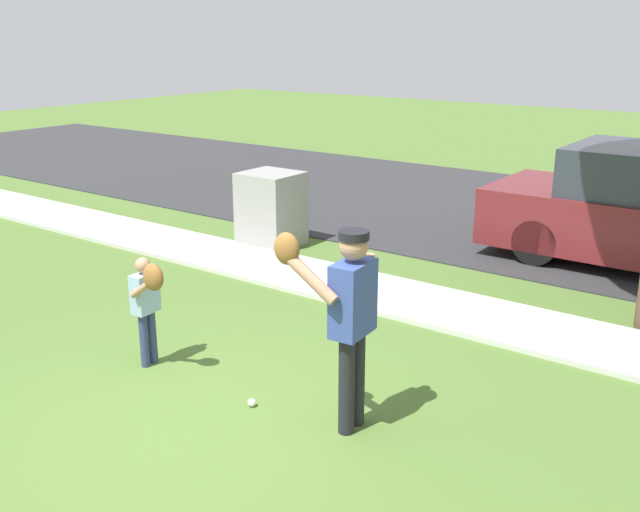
# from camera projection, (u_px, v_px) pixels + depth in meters

# --- Properties ---
(ground_plane) EXTENTS (48.00, 48.00, 0.00)m
(ground_plane) POSITION_uv_depth(u_px,v_px,m) (405.00, 304.00, 8.76)
(ground_plane) COLOR #4C6B2D
(sidewalk_strip) EXTENTS (36.00, 1.20, 0.06)m
(sidewalk_strip) POSITION_uv_depth(u_px,v_px,m) (409.00, 300.00, 8.82)
(sidewalk_strip) COLOR beige
(sidewalk_strip) RESTS_ON ground
(road_surface) EXTENTS (36.00, 6.80, 0.02)m
(road_surface) POSITION_uv_depth(u_px,v_px,m) (552.00, 219.00, 12.68)
(road_surface) COLOR #2D2D30
(road_surface) RESTS_ON ground
(person_adult) EXTENTS (0.67, 0.66, 1.69)m
(person_adult) POSITION_uv_depth(u_px,v_px,m) (347.00, 308.00, 5.75)
(person_adult) COLOR black
(person_adult) RESTS_ON ground
(person_child) EXTENTS (0.50, 0.41, 1.13)m
(person_child) POSITION_uv_depth(u_px,v_px,m) (148.00, 297.00, 6.92)
(person_child) COLOR navy
(person_child) RESTS_ON ground
(baseball) EXTENTS (0.07, 0.07, 0.07)m
(baseball) POSITION_uv_depth(u_px,v_px,m) (252.00, 403.00, 6.38)
(baseball) COLOR white
(baseball) RESTS_ON ground
(utility_cabinet) EXTENTS (0.83, 0.78, 1.11)m
(utility_cabinet) POSITION_uv_depth(u_px,v_px,m) (271.00, 209.00, 11.04)
(utility_cabinet) COLOR gray
(utility_cabinet) RESTS_ON ground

